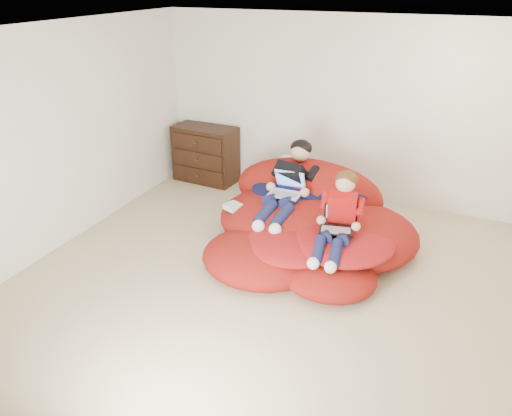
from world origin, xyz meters
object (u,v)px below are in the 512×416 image
at_px(beanbag_pile, 308,224).
at_px(laptop_black, 338,222).
at_px(older_boy, 290,181).
at_px(younger_boy, 339,215).
at_px(laptop_white, 287,187).
at_px(dresser, 205,154).

distance_m(beanbag_pile, laptop_black, 0.69).
xyz_separation_m(older_boy, younger_boy, (0.76, -0.61, -0.04)).
bearing_deg(younger_boy, laptop_black, -90.00).
bearing_deg(younger_boy, older_boy, 141.39).
height_order(laptop_white, laptop_black, laptop_white).
height_order(beanbag_pile, older_boy, older_boy).
relative_size(dresser, older_boy, 0.75).
relative_size(younger_boy, laptop_black, 2.39).
height_order(beanbag_pile, laptop_white, laptop_white).
xyz_separation_m(younger_boy, laptop_black, (0.00, -0.01, -0.08)).
relative_size(laptop_white, laptop_black, 0.91).
bearing_deg(laptop_black, younger_boy, 90.00).
distance_m(younger_boy, laptop_black, 0.08).
bearing_deg(laptop_black, dresser, 145.77).
height_order(dresser, laptop_white, dresser).
bearing_deg(laptop_black, laptop_white, 146.50).
relative_size(dresser, younger_boy, 1.02).
distance_m(beanbag_pile, older_boy, 0.56).
relative_size(beanbag_pile, older_boy, 1.86).
bearing_deg(laptop_white, beanbag_pile, -15.50).
height_order(younger_boy, laptop_black, younger_boy).
xyz_separation_m(beanbag_pile, younger_boy, (0.46, -0.41, 0.39)).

